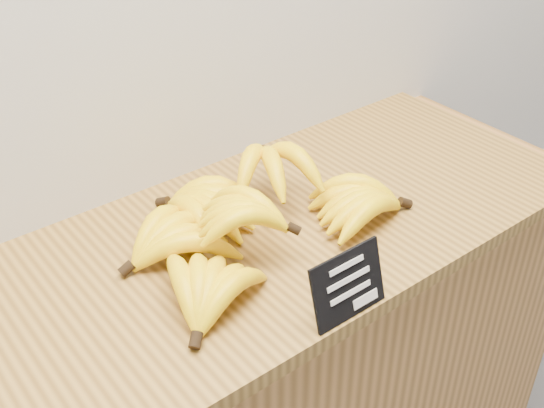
{
  "coord_description": "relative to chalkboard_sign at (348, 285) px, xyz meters",
  "views": [
    {
      "loc": [
        -0.69,
        1.96,
        1.65
      ],
      "look_at": [
        -0.12,
        2.7,
        1.02
      ],
      "focal_mm": 45.0,
      "sensor_mm": 36.0,
      "label": 1
    }
  ],
  "objects": [
    {
      "name": "counter_top",
      "position": [
        0.01,
        0.25,
        -0.07
      ],
      "size": [
        1.3,
        0.54,
        0.03
      ],
      "primitive_type": "cube",
      "color": "olive",
      "rests_on": "counter"
    },
    {
      "name": "chalkboard_sign",
      "position": [
        0.0,
        0.0,
        0.0
      ],
      "size": [
        0.13,
        0.04,
        0.1
      ],
      "primitive_type": "cube",
      "rotation": [
        -0.28,
        0.0,
        0.0
      ],
      "color": "black",
      "rests_on": "counter_top"
    },
    {
      "name": "banana_pile",
      "position": [
        -0.01,
        0.24,
        -0.01
      ],
      "size": [
        0.55,
        0.39,
        0.12
      ],
      "color": "yellow",
      "rests_on": "counter_top"
    }
  ]
}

